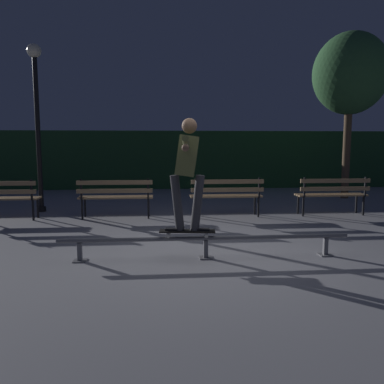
{
  "coord_description": "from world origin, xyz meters",
  "views": [
    {
      "loc": [
        -0.63,
        -5.51,
        1.61
      ],
      "look_at": [
        -0.13,
        0.59,
        0.85
      ],
      "focal_mm": 36.19,
      "sensor_mm": 36.0,
      "label": 1
    }
  ],
  "objects_px": {
    "skateboarder": "(187,165)",
    "tree_far_right": "(350,74)",
    "grind_rail": "(206,241)",
    "skateboard": "(187,231)",
    "park_bench_rightmost": "(333,192)",
    "park_bench_left_center": "(116,194)",
    "park_bench_right_center": "(227,193)",
    "lamp_post_left": "(37,107)"
  },
  "relations": [
    {
      "from": "skateboarder",
      "to": "tree_far_right",
      "type": "bearing_deg",
      "value": 48.52
    },
    {
      "from": "grind_rail",
      "to": "skateboarder",
      "type": "relative_size",
      "value": 2.65
    },
    {
      "from": "skateboard",
      "to": "park_bench_rightmost",
      "type": "distance_m",
      "value": 4.69
    },
    {
      "from": "park_bench_left_center",
      "to": "park_bench_right_center",
      "type": "xyz_separation_m",
      "value": [
        2.43,
        0.0,
        0.0
      ]
    },
    {
      "from": "park_bench_rightmost",
      "to": "lamp_post_left",
      "type": "height_order",
      "value": "lamp_post_left"
    },
    {
      "from": "grind_rail",
      "to": "park_bench_right_center",
      "type": "xyz_separation_m",
      "value": [
        0.83,
        3.1,
        0.29
      ]
    },
    {
      "from": "skateboarder",
      "to": "tree_far_right",
      "type": "distance_m",
      "value": 8.11
    },
    {
      "from": "grind_rail",
      "to": "tree_far_right",
      "type": "xyz_separation_m",
      "value": [
        4.89,
        5.83,
        3.37
      ]
    },
    {
      "from": "grind_rail",
      "to": "park_bench_left_center",
      "type": "distance_m",
      "value": 3.5
    },
    {
      "from": "park_bench_left_center",
      "to": "grind_rail",
      "type": "bearing_deg",
      "value": -62.63
    },
    {
      "from": "skateboard",
      "to": "skateboarder",
      "type": "distance_m",
      "value": 0.94
    },
    {
      "from": "lamp_post_left",
      "to": "park_bench_right_center",
      "type": "bearing_deg",
      "value": -13.6
    },
    {
      "from": "skateboarder",
      "to": "lamp_post_left",
      "type": "relative_size",
      "value": 0.4
    },
    {
      "from": "skateboard",
      "to": "skateboarder",
      "type": "relative_size",
      "value": 0.51
    },
    {
      "from": "skateboard",
      "to": "park_bench_left_center",
      "type": "distance_m",
      "value": 3.38
    },
    {
      "from": "park_bench_rightmost",
      "to": "park_bench_left_center",
      "type": "bearing_deg",
      "value": 180.0
    },
    {
      "from": "tree_far_right",
      "to": "lamp_post_left",
      "type": "relative_size",
      "value": 1.24
    },
    {
      "from": "park_bench_rightmost",
      "to": "park_bench_right_center",
      "type": "bearing_deg",
      "value": 180.0
    },
    {
      "from": "park_bench_left_center",
      "to": "skateboard",
      "type": "bearing_deg",
      "value": -66.57
    },
    {
      "from": "skateboard",
      "to": "lamp_post_left",
      "type": "distance_m",
      "value": 5.65
    },
    {
      "from": "grind_rail",
      "to": "skateboard",
      "type": "bearing_deg",
      "value": -180.0
    },
    {
      "from": "skateboard",
      "to": "park_bench_right_center",
      "type": "bearing_deg",
      "value": 70.65
    },
    {
      "from": "grind_rail",
      "to": "tree_far_right",
      "type": "relative_size",
      "value": 0.86
    },
    {
      "from": "lamp_post_left",
      "to": "grind_rail",
      "type": "bearing_deg",
      "value": -49.88
    },
    {
      "from": "park_bench_left_center",
      "to": "park_bench_rightmost",
      "type": "relative_size",
      "value": 1.0
    },
    {
      "from": "tree_far_right",
      "to": "lamp_post_left",
      "type": "height_order",
      "value": "tree_far_right"
    },
    {
      "from": "skateboarder",
      "to": "park_bench_right_center",
      "type": "bearing_deg",
      "value": 70.7
    },
    {
      "from": "park_bench_left_center",
      "to": "lamp_post_left",
      "type": "relative_size",
      "value": 0.41
    },
    {
      "from": "skateboarder",
      "to": "park_bench_rightmost",
      "type": "distance_m",
      "value": 4.75
    },
    {
      "from": "grind_rail",
      "to": "lamp_post_left",
      "type": "bearing_deg",
      "value": 130.12
    },
    {
      "from": "grind_rail",
      "to": "tree_far_right",
      "type": "bearing_deg",
      "value": 49.98
    },
    {
      "from": "skateboard",
      "to": "park_bench_rightmost",
      "type": "relative_size",
      "value": 0.5
    },
    {
      "from": "park_bench_right_center",
      "to": "grind_rail",
      "type": "bearing_deg",
      "value": -104.94
    },
    {
      "from": "park_bench_right_center",
      "to": "tree_far_right",
      "type": "height_order",
      "value": "tree_far_right"
    },
    {
      "from": "tree_far_right",
      "to": "park_bench_left_center",
      "type": "bearing_deg",
      "value": -157.22
    },
    {
      "from": "grind_rail",
      "to": "park_bench_rightmost",
      "type": "bearing_deg",
      "value": 43.57
    },
    {
      "from": "tree_far_right",
      "to": "park_bench_rightmost",
      "type": "bearing_deg",
      "value": -120.95
    },
    {
      "from": "park_bench_left_center",
      "to": "park_bench_rightmost",
      "type": "distance_m",
      "value": 4.86
    },
    {
      "from": "park_bench_left_center",
      "to": "tree_far_right",
      "type": "distance_m",
      "value": 7.69
    },
    {
      "from": "park_bench_rightmost",
      "to": "tree_far_right",
      "type": "xyz_separation_m",
      "value": [
        1.64,
        2.73,
        3.08
      ]
    },
    {
      "from": "park_bench_rightmost",
      "to": "lamp_post_left",
      "type": "distance_m",
      "value": 7.1
    },
    {
      "from": "skateboarder",
      "to": "lamp_post_left",
      "type": "distance_m",
      "value": 5.38
    }
  ]
}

